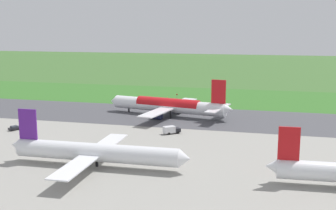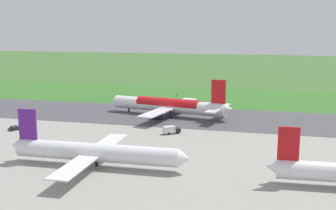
# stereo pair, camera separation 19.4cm
# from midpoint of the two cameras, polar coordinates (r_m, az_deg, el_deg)

# --- Properties ---
(ground_plane) EXTENTS (800.00, 800.00, 0.00)m
(ground_plane) POSITION_cam_midpoint_polar(r_m,az_deg,el_deg) (168.74, 1.30, -1.56)
(ground_plane) COLOR #3D662D
(runway_asphalt) EXTENTS (600.00, 40.36, 0.06)m
(runway_asphalt) POSITION_cam_midpoint_polar(r_m,az_deg,el_deg) (168.74, 1.30, -1.55)
(runway_asphalt) COLOR #47474C
(runway_asphalt) RESTS_ON ground
(apron_concrete) EXTENTS (440.00, 110.00, 0.05)m
(apron_concrete) POSITION_cam_midpoint_polar(r_m,az_deg,el_deg) (101.51, -8.04, -9.91)
(apron_concrete) COLOR gray
(apron_concrete) RESTS_ON ground
(grass_verge_foreground) EXTENTS (600.00, 80.00, 0.04)m
(grass_verge_foreground) POSITION_cam_midpoint_polar(r_m,az_deg,el_deg) (208.87, 3.85, 0.76)
(grass_verge_foreground) COLOR #346B27
(grass_verge_foreground) RESTS_ON ground
(airliner_main) EXTENTS (53.84, 44.33, 15.88)m
(airliner_main) POSITION_cam_midpoint_polar(r_m,az_deg,el_deg) (168.66, 0.08, -0.06)
(airliner_main) COLOR white
(airliner_main) RESTS_ON ground
(airliner_parked_mid) EXTENTS (48.70, 39.76, 14.24)m
(airliner_parked_mid) POSITION_cam_midpoint_polar(r_m,az_deg,el_deg) (109.59, -9.85, -6.29)
(airliner_parked_mid) COLOR white
(airliner_parked_mid) RESTS_ON ground
(service_car_followme) EXTENTS (3.52, 4.56, 1.62)m
(service_car_followme) POSITION_cam_midpoint_polar(r_m,az_deg,el_deg) (155.55, -20.10, -2.93)
(service_car_followme) COLOR black
(service_car_followme) RESTS_ON ground
(service_truck_fuel) EXTENTS (5.91, 5.42, 2.65)m
(service_truck_fuel) POSITION_cam_midpoint_polar(r_m,az_deg,el_deg) (141.13, 0.37, -3.38)
(service_truck_fuel) COLOR black
(service_truck_fuel) RESTS_ON ground
(no_stopping_sign) EXTENTS (0.60, 0.10, 2.62)m
(no_stopping_sign) POSITION_cam_midpoint_polar(r_m,az_deg,el_deg) (209.43, 1.19, 1.23)
(no_stopping_sign) COLOR slate
(no_stopping_sign) RESTS_ON ground
(traffic_cone_orange) EXTENTS (0.40, 0.40, 0.55)m
(traffic_cone_orange) POSITION_cam_midpoint_polar(r_m,az_deg,el_deg) (214.17, -0.09, 1.10)
(traffic_cone_orange) COLOR orange
(traffic_cone_orange) RESTS_ON ground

